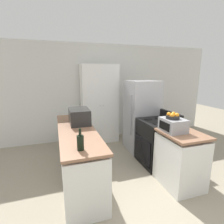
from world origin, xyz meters
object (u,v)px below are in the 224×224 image
fruit_bowl (173,116)px  toaster_oven (173,125)px  stove (157,142)px  refrigerator (141,116)px  pantry_cabinet (100,104)px  wine_bottle (80,142)px  microwave (79,116)px

fruit_bowl → toaster_oven: bearing=-7.6°
stove → toaster_oven: 0.85m
refrigerator → toaster_oven: size_ratio=4.36×
pantry_cabinet → wine_bottle: bearing=-109.3°
refrigerator → wine_bottle: 2.33m
stove → wine_bottle: (-1.65, -0.87, 0.55)m
pantry_cabinet → stove: size_ratio=1.91×
refrigerator → wine_bottle: bearing=-136.2°
fruit_bowl → refrigerator: bearing=82.9°
wine_bottle → toaster_oven: wine_bottle is taller
toaster_oven → microwave: bearing=146.5°
pantry_cabinet → microwave: (-0.71, -1.29, 0.03)m
stove → microwave: (-1.51, 0.28, 0.59)m
microwave → toaster_oven: microwave is taller
refrigerator → microwave: 1.61m
pantry_cabinet → toaster_oven: 2.30m
stove → microwave: 1.64m
refrigerator → toaster_oven: 1.39m
refrigerator → microwave: bearing=-163.2°
pantry_cabinet → toaster_oven: bearing=-73.0°
wine_bottle → fruit_bowl: (1.50, 0.24, 0.15)m
microwave → fruit_bowl: bearing=-33.7°
pantry_cabinet → microwave: pantry_cabinet is taller
stove → wine_bottle: bearing=-152.4°
fruit_bowl → stove: bearing=76.8°
microwave → toaster_oven: size_ratio=1.33×
microwave → wine_bottle: size_ratio=1.85×
stove → wine_bottle: 1.94m
pantry_cabinet → fruit_bowl: (0.65, -2.19, 0.14)m
pantry_cabinet → stove: (0.80, -1.57, -0.56)m
pantry_cabinet → microwave: 1.47m
wine_bottle → toaster_oven: size_ratio=0.72×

